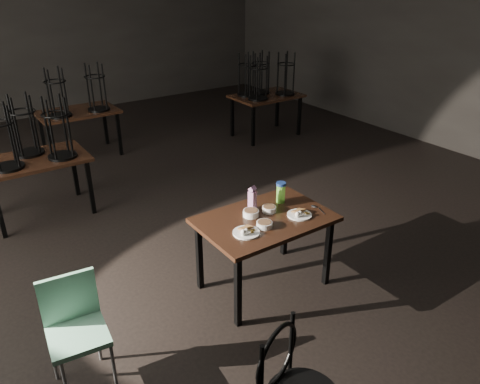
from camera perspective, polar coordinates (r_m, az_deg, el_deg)
room at (r=4.68m, az=-8.09°, el=19.70°), size 12.00×12.04×3.22m
main_table at (r=4.30m, az=3.05°, el=-4.06°), size 1.20×0.80×0.75m
plate_left at (r=4.00m, az=0.77°, el=-4.82°), size 0.24×0.24×0.08m
plate_right at (r=4.31m, az=7.27°, el=-2.64°), size 0.23×0.23×0.07m
bowl_near at (r=4.27m, az=1.34°, el=-2.57°), size 0.15×0.15×0.06m
bowl_far at (r=4.35m, az=3.58°, el=-2.07°), size 0.13×0.13×0.05m
bowl_big at (r=4.10m, az=2.99°, el=-3.96°), size 0.14×0.14×0.05m
juice_carton at (r=4.34m, az=1.51°, el=-0.85°), size 0.08×0.08×0.24m
water_bottle at (r=4.50m, az=4.99°, el=-0.01°), size 0.11×0.11×0.21m
spoon at (r=4.48m, az=9.12°, el=-1.82°), size 0.06×0.21×0.01m
school_chair at (r=3.65m, az=-19.50°, el=-14.85°), size 0.44×0.44×0.86m
bg_table_left at (r=6.06m, az=-23.88°, el=3.97°), size 1.20×0.80×1.48m
bg_table_right at (r=8.46m, az=3.07°, el=12.04°), size 1.20×0.80×1.48m
bg_table_far at (r=7.88m, az=-19.15°, el=9.26°), size 1.20×0.80×1.48m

